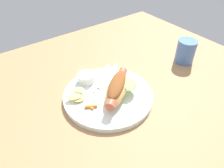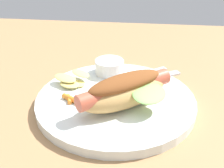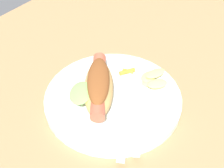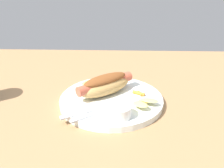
% 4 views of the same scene
% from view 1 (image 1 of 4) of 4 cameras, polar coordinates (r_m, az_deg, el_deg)
% --- Properties ---
extents(ground_plane, '(1.20, 0.90, 0.02)m').
position_cam_1_polar(ground_plane, '(0.63, -3.46, -4.32)').
color(ground_plane, '#9E754C').
extents(plate, '(0.27, 0.27, 0.02)m').
position_cam_1_polar(plate, '(0.62, -1.11, -3.17)').
color(plate, white).
rests_on(plate, ground_plane).
extents(hot_dog, '(0.15, 0.14, 0.05)m').
position_cam_1_polar(hot_dog, '(0.59, 1.49, -1.05)').
color(hot_dog, tan).
rests_on(hot_dog, plate).
extents(sauce_ramekin, '(0.06, 0.06, 0.03)m').
position_cam_1_polar(sauce_ramekin, '(0.66, -7.27, 1.70)').
color(sauce_ramekin, white).
rests_on(sauce_ramekin, plate).
extents(fork, '(0.13, 0.10, 0.00)m').
position_cam_1_polar(fork, '(0.68, -2.78, 2.00)').
color(fork, silver).
rests_on(fork, plate).
extents(knife, '(0.13, 0.08, 0.00)m').
position_cam_1_polar(knife, '(0.68, -1.00, 2.35)').
color(knife, silver).
rests_on(knife, plate).
extents(chips_pile, '(0.07, 0.07, 0.02)m').
position_cam_1_polar(chips_pile, '(0.60, -9.63, -3.10)').
color(chips_pile, '#DCCA6A').
rests_on(chips_pile, plate).
extents(carrot_garnish, '(0.03, 0.02, 0.01)m').
position_cam_1_polar(carrot_garnish, '(0.57, -5.96, -6.29)').
color(carrot_garnish, orange).
rests_on(carrot_garnish, plate).
extents(drinking_cup, '(0.07, 0.07, 0.09)m').
position_cam_1_polar(drinking_cup, '(0.81, 19.84, 8.57)').
color(drinking_cup, '#4770B2').
rests_on(drinking_cup, ground_plane).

